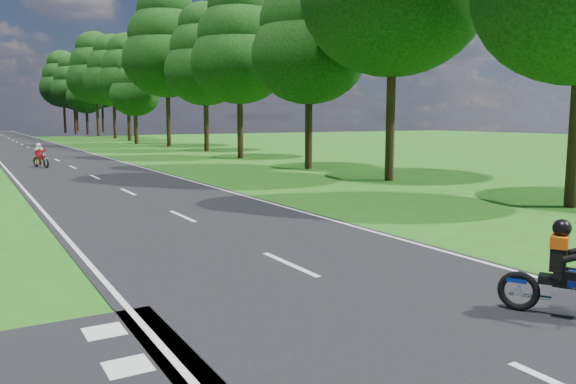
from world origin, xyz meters
TOP-DOWN VIEW (x-y plane):
  - ground at (0.00, 0.00)m, footprint 160.00×160.00m
  - main_road at (0.00, 50.00)m, footprint 7.00×140.00m
  - road_markings at (-0.14, 48.13)m, footprint 7.40×140.00m
  - treeline at (1.43, 60.06)m, footprint 40.00×115.35m
  - rider_near_blue at (1.93, -2.46)m, footprint 1.33×1.72m
  - rider_far_red at (-1.54, 26.70)m, footprint 0.97×1.70m

SIDE VIEW (x-z plane):
  - ground at x=0.00m, z-range 0.00..0.00m
  - main_road at x=0.00m, z-range 0.00..0.02m
  - road_markings at x=-0.14m, z-range 0.02..0.03m
  - rider_far_red at x=-1.54m, z-range 0.02..1.37m
  - rider_near_blue at x=1.93m, z-range 0.02..1.41m
  - treeline at x=1.43m, z-range 0.86..15.65m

